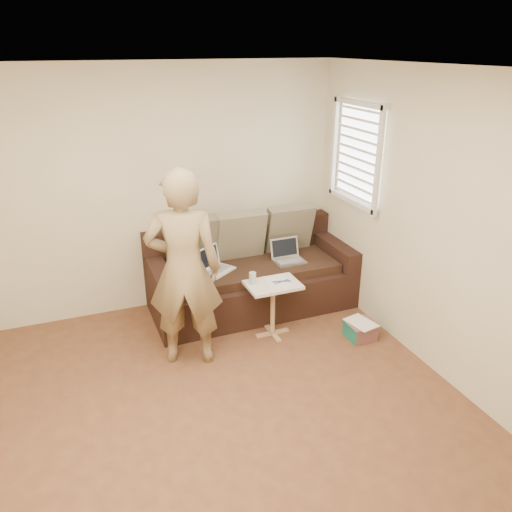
{
  "coord_description": "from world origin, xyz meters",
  "views": [
    {
      "loc": [
        -0.92,
        -2.92,
        2.75
      ],
      "look_at": [
        0.8,
        1.4,
        0.78
      ],
      "focal_mm": 35.4,
      "sensor_mm": 36.0,
      "label": 1
    }
  ],
  "objects_px": {
    "side_table": "(273,309)",
    "striped_box": "(360,330)",
    "person": "(184,270)",
    "drinking_glass": "(253,278)",
    "laptop_silver": "(290,262)",
    "laptop_white": "(218,271)",
    "sofa": "(252,272)"
  },
  "relations": [
    {
      "from": "side_table",
      "to": "striped_box",
      "type": "height_order",
      "value": "side_table"
    },
    {
      "from": "person",
      "to": "drinking_glass",
      "type": "height_order",
      "value": "person"
    },
    {
      "from": "striped_box",
      "to": "laptop_silver",
      "type": "bearing_deg",
      "value": 111.74
    },
    {
      "from": "laptop_white",
      "to": "person",
      "type": "xyz_separation_m",
      "value": [
        -0.52,
        -0.68,
        0.4
      ]
    },
    {
      "from": "laptop_silver",
      "to": "person",
      "type": "height_order",
      "value": "person"
    },
    {
      "from": "laptop_silver",
      "to": "person",
      "type": "bearing_deg",
      "value": -155.48
    },
    {
      "from": "drinking_glass",
      "to": "striped_box",
      "type": "bearing_deg",
      "value": -25.2
    },
    {
      "from": "sofa",
      "to": "drinking_glass",
      "type": "height_order",
      "value": "sofa"
    },
    {
      "from": "laptop_silver",
      "to": "striped_box",
      "type": "distance_m",
      "value": 1.08
    },
    {
      "from": "laptop_silver",
      "to": "laptop_white",
      "type": "bearing_deg",
      "value": 175.2
    },
    {
      "from": "person",
      "to": "laptop_white",
      "type": "bearing_deg",
      "value": -107.79
    },
    {
      "from": "sofa",
      "to": "laptop_silver",
      "type": "height_order",
      "value": "sofa"
    },
    {
      "from": "laptop_white",
      "to": "side_table",
      "type": "relative_size",
      "value": 0.6
    },
    {
      "from": "sofa",
      "to": "laptop_silver",
      "type": "bearing_deg",
      "value": -13.96
    },
    {
      "from": "person",
      "to": "drinking_glass",
      "type": "distance_m",
      "value": 0.79
    },
    {
      "from": "person",
      "to": "striped_box",
      "type": "xyz_separation_m",
      "value": [
        1.7,
        -0.29,
        -0.83
      ]
    },
    {
      "from": "sofa",
      "to": "striped_box",
      "type": "height_order",
      "value": "sofa"
    },
    {
      "from": "sofa",
      "to": "striped_box",
      "type": "relative_size",
      "value": 7.89
    },
    {
      "from": "laptop_silver",
      "to": "side_table",
      "type": "relative_size",
      "value": 0.58
    },
    {
      "from": "person",
      "to": "side_table",
      "type": "bearing_deg",
      "value": -154.3
    },
    {
      "from": "side_table",
      "to": "drinking_glass",
      "type": "height_order",
      "value": "drinking_glass"
    },
    {
      "from": "laptop_silver",
      "to": "drinking_glass",
      "type": "relative_size",
      "value": 2.79
    },
    {
      "from": "person",
      "to": "sofa",
      "type": "bearing_deg",
      "value": -122.42
    },
    {
      "from": "laptop_silver",
      "to": "drinking_glass",
      "type": "height_order",
      "value": "drinking_glass"
    },
    {
      "from": "laptop_silver",
      "to": "person",
      "type": "xyz_separation_m",
      "value": [
        -1.33,
        -0.62,
        0.4
      ]
    },
    {
      "from": "laptop_white",
      "to": "person",
      "type": "distance_m",
      "value": 0.95
    },
    {
      "from": "laptop_white",
      "to": "person",
      "type": "relative_size",
      "value": 0.19
    },
    {
      "from": "laptop_white",
      "to": "person",
      "type": "height_order",
      "value": "person"
    },
    {
      "from": "laptop_white",
      "to": "person",
      "type": "bearing_deg",
      "value": -161.54
    },
    {
      "from": "laptop_silver",
      "to": "side_table",
      "type": "xyz_separation_m",
      "value": [
        -0.43,
        -0.52,
        -0.23
      ]
    },
    {
      "from": "striped_box",
      "to": "laptop_white",
      "type": "bearing_deg",
      "value": 140.35
    },
    {
      "from": "side_table",
      "to": "drinking_glass",
      "type": "xyz_separation_m",
      "value": [
        -0.19,
        0.07,
        0.35
      ]
    }
  ]
}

